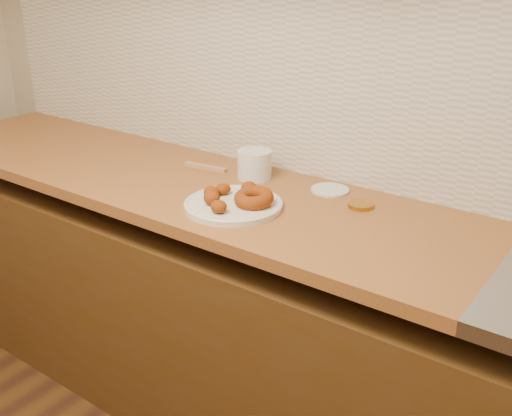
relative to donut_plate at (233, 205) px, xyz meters
name	(u,v)px	position (x,y,z in m)	size (l,w,h in m)	color
wall_back	(382,48)	(0.26, 0.41, 0.44)	(4.00, 0.02, 2.70)	#BDB093
base_cabinet	(317,361)	(0.26, 0.10, -0.52)	(3.60, 0.60, 0.77)	#482E18
butcher_block	(164,179)	(-0.39, 0.10, -0.03)	(2.30, 0.62, 0.04)	#935528
backsplash	(377,97)	(0.26, 0.40, 0.29)	(3.60, 0.02, 0.60)	beige
donut_plate	(233,205)	(0.00, 0.00, 0.00)	(0.30, 0.30, 0.02)	beige
ring_donut	(254,198)	(0.06, 0.02, 0.03)	(0.12, 0.12, 0.04)	#80360B
fried_dough_chunks	(225,194)	(-0.03, 0.00, 0.03)	(0.16, 0.24, 0.05)	#80360B
plastic_tub	(255,164)	(-0.11, 0.25, 0.04)	(0.12, 0.12, 0.10)	silver
tub_lid	(330,190)	(0.17, 0.30, 0.00)	(0.12, 0.12, 0.01)	silver
brass_jar_lid	(361,205)	(0.31, 0.23, 0.00)	(0.08, 0.08, 0.01)	#AF7D22
wooden_utensil	(205,167)	(-0.30, 0.23, 0.00)	(0.17, 0.02, 0.01)	#A67C57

